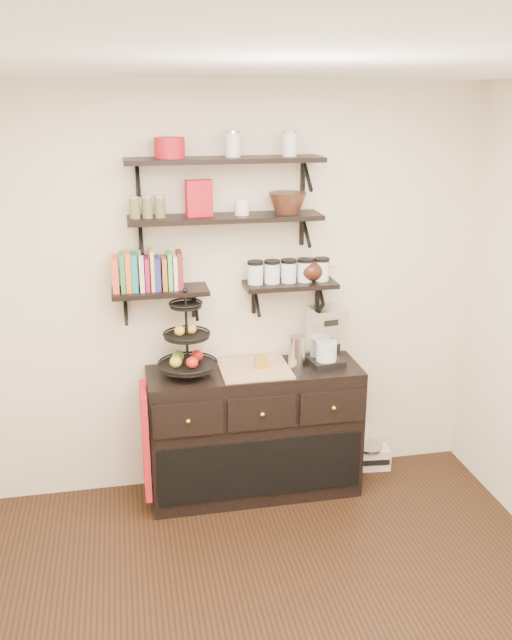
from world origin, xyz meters
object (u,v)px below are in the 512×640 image
Objects in this scene: fruit_stand at (188,347)px; sideboard at (255,431)px; radio at (369,457)px; coffee_maker at (325,336)px.

sideboard is at bearing -0.56° from fruit_stand.
fruit_stand is at bearing -169.32° from radio.
coffee_maker is at bearing 3.22° from sideboard.
fruit_stand is 1.66m from radio.
radio is at bearing 6.05° from coffee_maker.
coffee_maker reaches higher than sideboard.
radio is (1.31, 0.13, -1.00)m from fruit_stand.
fruit_stand is (-0.43, 0.00, 0.64)m from sideboard.
coffee_maker is (0.48, 0.03, 0.64)m from sideboard.
sideboard is 0.96m from radio.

